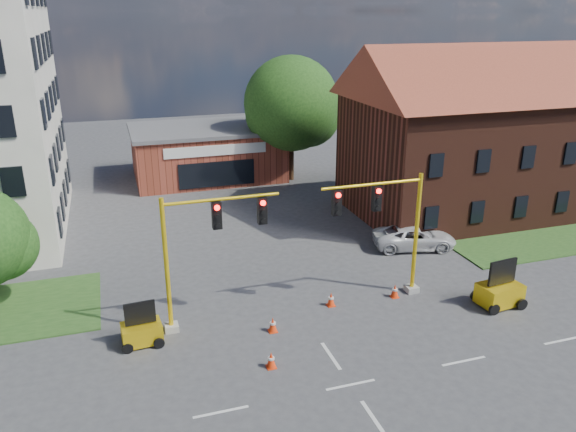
% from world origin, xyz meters
% --- Properties ---
extents(ground, '(120.00, 120.00, 0.00)m').
position_xyz_m(ground, '(0.00, 0.00, 0.00)').
color(ground, '#3B3B3E').
rests_on(ground, ground).
extents(grass_verge_ne, '(14.00, 4.00, 0.08)m').
position_xyz_m(grass_verge_ne, '(18.00, 9.00, 0.04)').
color(grass_verge_ne, '#244C1C').
rests_on(grass_verge_ne, ground).
extents(brick_shop, '(12.40, 8.40, 4.30)m').
position_xyz_m(brick_shop, '(0.00, 29.98, 2.16)').
color(brick_shop, maroon).
rests_on(brick_shop, ground).
extents(townhouse_row, '(21.00, 11.00, 11.50)m').
position_xyz_m(townhouse_row, '(18.00, 16.00, 5.93)').
color(townhouse_row, '#462015').
rests_on(townhouse_row, ground).
extents(tree_large, '(8.03, 7.65, 10.16)m').
position_xyz_m(tree_large, '(6.89, 27.08, 6.07)').
color(tree_large, '#3A2915').
rests_on(tree_large, ground).
extents(signal_mast_west, '(5.30, 0.60, 6.20)m').
position_xyz_m(signal_mast_west, '(-4.36, 6.00, 3.92)').
color(signal_mast_west, gray).
rests_on(signal_mast_west, ground).
extents(signal_mast_east, '(5.30, 0.60, 6.20)m').
position_xyz_m(signal_mast_east, '(4.36, 6.00, 3.92)').
color(signal_mast_east, gray).
rests_on(signal_mast_east, ground).
extents(trailer_west, '(1.73, 1.22, 1.88)m').
position_xyz_m(trailer_west, '(-7.30, 5.35, 0.59)').
color(trailer_west, yellow).
rests_on(trailer_west, ground).
extents(trailer_east, '(2.13, 1.54, 2.27)m').
position_xyz_m(trailer_east, '(9.27, 3.47, 0.71)').
color(trailer_east, yellow).
rests_on(trailer_east, ground).
extents(cone_a, '(0.40, 0.40, 0.70)m').
position_xyz_m(cone_a, '(-2.56, 2.00, 0.34)').
color(cone_a, '#F6360C').
rests_on(cone_a, ground).
extents(cone_b, '(0.40, 0.40, 0.70)m').
position_xyz_m(cone_b, '(-1.75, 4.53, 0.34)').
color(cone_b, '#F6360C').
rests_on(cone_b, ground).
extents(cone_c, '(0.40, 0.40, 0.70)m').
position_xyz_m(cone_c, '(4.90, 5.73, 0.34)').
color(cone_c, '#F6360C').
rests_on(cone_c, ground).
extents(cone_d, '(0.40, 0.40, 0.70)m').
position_xyz_m(cone_d, '(1.57, 5.90, 0.34)').
color(cone_d, '#F6360C').
rests_on(cone_d, ground).
extents(pickup_white, '(5.29, 3.39, 1.36)m').
position_xyz_m(pickup_white, '(8.94, 10.91, 0.68)').
color(pickup_white, silver).
rests_on(pickup_white, ground).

